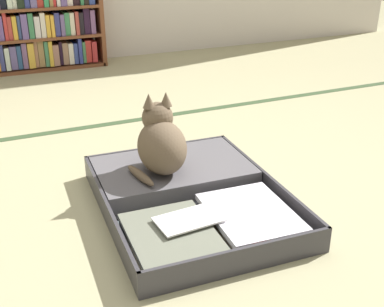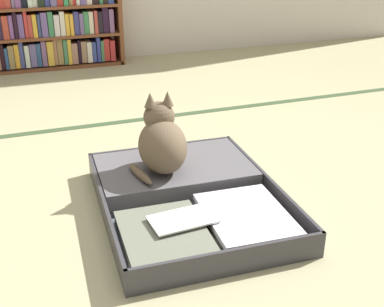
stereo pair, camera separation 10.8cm
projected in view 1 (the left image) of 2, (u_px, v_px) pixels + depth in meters
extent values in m
plane|color=tan|center=(167.00, 212.00, 1.80)|extent=(10.00, 10.00, 0.00)
cube|color=#374C2D|center=(101.00, 125.00, 2.60)|extent=(4.80, 0.05, 0.00)
cube|color=brown|center=(99.00, 18.00, 3.68)|extent=(0.03, 0.22, 0.67)
cube|color=brown|center=(4.00, 71.00, 3.55)|extent=(1.43, 0.22, 0.02)
cube|color=#3E4384|center=(1.00, 55.00, 3.50)|extent=(0.03, 0.19, 0.19)
cube|color=silver|center=(6.00, 57.00, 3.52)|extent=(0.03, 0.19, 0.16)
cube|color=slate|center=(12.00, 56.00, 3.54)|extent=(0.04, 0.19, 0.16)
cube|color=#2A4E7F|center=(18.00, 55.00, 3.55)|extent=(0.03, 0.19, 0.16)
cube|color=slate|center=(23.00, 54.00, 3.56)|extent=(0.03, 0.19, 0.18)
cube|color=gold|center=(30.00, 54.00, 3.57)|extent=(0.04, 0.19, 0.18)
cube|color=#A17052|center=(35.00, 52.00, 3.59)|extent=(0.02, 0.19, 0.19)
cube|color=#9F7E4D|center=(40.00, 51.00, 3.61)|extent=(0.04, 0.19, 0.19)
cube|color=#44835C|center=(45.00, 52.00, 3.61)|extent=(0.03, 0.19, 0.18)
cube|color=gold|center=(49.00, 52.00, 3.62)|extent=(0.03, 0.19, 0.18)
cube|color=#A07161|center=(54.00, 53.00, 3.64)|extent=(0.04, 0.19, 0.15)
cube|color=black|center=(59.00, 51.00, 3.66)|extent=(0.02, 0.19, 0.17)
cube|color=#9E7A5F|center=(64.00, 51.00, 3.68)|extent=(0.04, 0.19, 0.16)
cube|color=silver|center=(69.00, 52.00, 3.68)|extent=(0.03, 0.19, 0.15)
cube|color=#374792|center=(74.00, 51.00, 3.70)|extent=(0.03, 0.19, 0.15)
cube|color=#323C92|center=(78.00, 49.00, 3.70)|extent=(0.03, 0.19, 0.18)
cube|color=#42794D|center=(82.00, 50.00, 3.72)|extent=(0.02, 0.19, 0.15)
cube|color=#B9312D|center=(86.00, 49.00, 3.73)|extent=(0.04, 0.19, 0.16)
cube|color=#AD2D30|center=(92.00, 50.00, 3.74)|extent=(0.04, 0.19, 0.15)
cube|color=#C33534|center=(4.00, 25.00, 3.44)|extent=(0.02, 0.19, 0.19)
cube|color=#B8423B|center=(9.00, 27.00, 3.46)|extent=(0.03, 0.19, 0.16)
cube|color=gold|center=(13.00, 26.00, 3.46)|extent=(0.03, 0.19, 0.16)
cube|color=#3C5187|center=(18.00, 26.00, 3.48)|extent=(0.02, 0.19, 0.16)
cube|color=#695494|center=(23.00, 25.00, 3.48)|extent=(0.04, 0.19, 0.17)
cube|color=#387B51|center=(29.00, 24.00, 3.49)|extent=(0.03, 0.19, 0.17)
cube|color=silver|center=(36.00, 26.00, 3.52)|extent=(0.04, 0.19, 0.15)
cube|color=silver|center=(41.00, 24.00, 3.53)|extent=(0.03, 0.19, 0.17)
cube|color=gold|center=(46.00, 25.00, 3.54)|extent=(0.03, 0.19, 0.15)
cube|color=gold|center=(51.00, 25.00, 3.55)|extent=(0.02, 0.19, 0.15)
cube|color=#3C3E8A|center=(55.00, 23.00, 3.58)|extent=(0.04, 0.19, 0.16)
cube|color=slate|center=(61.00, 24.00, 3.58)|extent=(0.03, 0.19, 0.15)
cube|color=#408B59|center=(65.00, 22.00, 3.60)|extent=(0.04, 0.19, 0.16)
cube|color=beige|center=(70.00, 22.00, 3.61)|extent=(0.03, 0.19, 0.16)
cube|color=#AB413A|center=(75.00, 22.00, 3.61)|extent=(0.02, 0.19, 0.17)
cube|color=black|center=(79.00, 22.00, 3.64)|extent=(0.03, 0.19, 0.16)
cube|color=#28152E|center=(84.00, 20.00, 3.65)|extent=(0.04, 0.19, 0.18)
cube|color=#77507F|center=(90.00, 20.00, 3.66)|extent=(0.03, 0.19, 0.17)
cube|color=#38373D|center=(213.00, 237.00, 1.64)|extent=(0.65, 0.44, 0.01)
cube|color=#38373D|center=(240.00, 261.00, 1.46)|extent=(0.63, 0.04, 0.09)
cube|color=#38373D|center=(122.00, 247.00, 1.53)|extent=(0.03, 0.41, 0.09)
cube|color=#38373D|center=(294.00, 210.00, 1.73)|extent=(0.03, 0.41, 0.09)
cube|color=#454F53|center=(213.00, 235.00, 1.64)|extent=(0.62, 0.41, 0.01)
cube|color=#38373D|center=(173.00, 184.00, 1.99)|extent=(0.65, 0.44, 0.01)
cube|color=#38373D|center=(158.00, 156.00, 2.14)|extent=(0.63, 0.04, 0.09)
cube|color=#38373D|center=(96.00, 188.00, 1.87)|extent=(0.03, 0.41, 0.09)
cube|color=#38373D|center=(242.00, 163.00, 2.08)|extent=(0.03, 0.41, 0.09)
cube|color=#454F53|center=(173.00, 181.00, 1.99)|extent=(0.62, 0.41, 0.01)
cylinder|color=black|center=(191.00, 205.00, 1.81)|extent=(0.61, 0.04, 0.02)
cube|color=tan|center=(172.00, 241.00, 1.59)|extent=(0.29, 0.35, 0.01)
cube|color=black|center=(172.00, 237.00, 1.58)|extent=(0.27, 0.29, 0.02)
cube|color=slate|center=(171.00, 233.00, 1.56)|extent=(0.28, 0.34, 0.01)
cube|color=tan|center=(252.00, 224.00, 1.68)|extent=(0.29, 0.33, 0.01)
cube|color=#BDA691|center=(254.00, 220.00, 1.67)|extent=(0.29, 0.32, 0.02)
cube|color=silver|center=(250.00, 213.00, 1.67)|extent=(0.29, 0.36, 0.02)
cube|color=white|center=(189.00, 219.00, 1.61)|extent=(0.22, 0.14, 0.01)
cube|color=#5A575C|center=(173.00, 173.00, 1.97)|extent=(0.61, 0.40, 0.08)
cylinder|color=black|center=(120.00, 163.00, 2.08)|extent=(0.02, 0.02, 0.08)
cylinder|color=black|center=(196.00, 151.00, 2.19)|extent=(0.02, 0.02, 0.08)
cube|color=#3C883A|center=(276.00, 250.00, 1.51)|extent=(0.04, 0.00, 0.02)
cube|color=red|center=(264.00, 248.00, 1.49)|extent=(0.04, 0.00, 0.02)
cube|color=white|center=(281.00, 253.00, 1.52)|extent=(0.04, 0.00, 0.03)
ellipsoid|color=brown|center=(162.00, 147.00, 1.86)|extent=(0.21, 0.27, 0.20)
ellipsoid|color=brown|center=(158.00, 151.00, 1.94)|extent=(0.14, 0.10, 0.11)
sphere|color=brown|center=(158.00, 118.00, 1.87)|extent=(0.12, 0.12, 0.12)
cone|color=brown|center=(166.00, 99.00, 1.84)|extent=(0.05, 0.05, 0.06)
cone|color=brown|center=(149.00, 101.00, 1.82)|extent=(0.05, 0.05, 0.06)
sphere|color=gold|center=(160.00, 111.00, 1.91)|extent=(0.02, 0.02, 0.02)
sphere|color=gold|center=(149.00, 112.00, 1.90)|extent=(0.02, 0.02, 0.02)
ellipsoid|color=brown|center=(141.00, 175.00, 1.83)|extent=(0.07, 0.19, 0.03)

